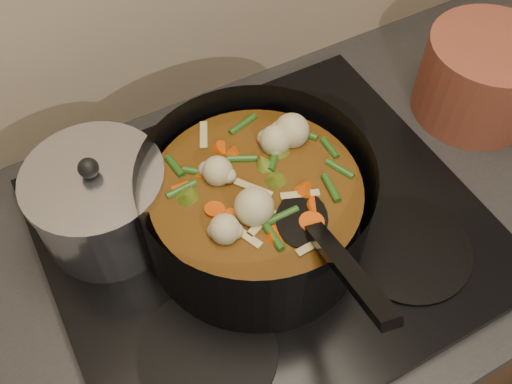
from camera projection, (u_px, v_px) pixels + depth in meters
counter at (264, 346)px, 1.22m from camera, size 2.64×0.64×0.91m
stovetop at (267, 231)px, 0.85m from camera, size 0.62×0.54×0.03m
stockpot at (256, 208)px, 0.78m from camera, size 0.40×0.47×0.23m
saucepan at (102, 203)px, 0.79m from camera, size 0.19×0.19×0.16m
terracotta_crock at (481, 77)px, 0.96m from camera, size 0.27×0.27×0.14m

